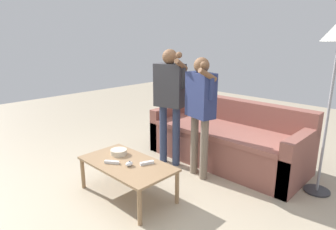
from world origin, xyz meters
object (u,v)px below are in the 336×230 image
(coffee_table, at_px, (127,166))
(player_center, at_px, (200,104))
(couch, at_px, (227,140))
(game_remote_wand_far, at_px, (112,162))
(snack_bowl, at_px, (119,152))
(game_remote_wand_near, at_px, (147,163))
(game_remote_nunchuk, at_px, (129,164))
(player_left, at_px, (170,94))

(coffee_table, distance_m, player_center, 1.11)
(couch, height_order, player_center, player_center)
(couch, bearing_deg, game_remote_wand_far, -102.54)
(coffee_table, relative_size, player_center, 0.72)
(snack_bowl, xyz_separation_m, game_remote_wand_far, (0.15, -0.20, -0.01))
(couch, relative_size, coffee_table, 2.00)
(couch, distance_m, game_remote_wand_near, 1.43)
(game_remote_wand_near, bearing_deg, couch, 86.52)
(couch, bearing_deg, snack_bowl, -109.44)
(coffee_table, distance_m, snack_bowl, 0.27)
(couch, height_order, game_remote_nunchuk, couch)
(game_remote_wand_near, bearing_deg, game_remote_wand_far, -139.01)
(game_remote_wand_far, bearing_deg, game_remote_nunchuk, 24.52)
(coffee_table, xyz_separation_m, snack_bowl, (-0.25, 0.08, 0.07))
(player_center, xyz_separation_m, player_left, (-0.52, 0.02, 0.05))
(game_remote_wand_near, bearing_deg, player_center, 83.93)
(game_remote_nunchuk, height_order, game_remote_wand_far, game_remote_nunchuk)
(game_remote_nunchuk, bearing_deg, coffee_table, 154.53)
(player_center, distance_m, player_left, 0.52)
(couch, xyz_separation_m, player_left, (-0.52, -0.62, 0.67))
(player_left, bearing_deg, game_remote_wand_far, -81.93)
(snack_bowl, relative_size, game_remote_nunchuk, 2.12)
(coffee_table, bearing_deg, player_left, 105.05)
(player_center, bearing_deg, game_remote_wand_far, -109.60)
(player_center, bearing_deg, player_left, 177.97)
(coffee_table, height_order, game_remote_wand_near, game_remote_wand_near)
(game_remote_wand_far, bearing_deg, game_remote_wand_near, 40.99)
(snack_bowl, distance_m, game_remote_wand_near, 0.43)
(coffee_table, height_order, game_remote_nunchuk, game_remote_nunchuk)
(snack_bowl, distance_m, player_center, 1.11)
(game_remote_wand_near, height_order, game_remote_wand_far, same)
(snack_bowl, xyz_separation_m, game_remote_wand_near, (0.43, 0.05, -0.01))
(player_center, relative_size, game_remote_wand_far, 9.66)
(game_remote_nunchuk, relative_size, player_left, 0.06)
(game_remote_nunchuk, xyz_separation_m, game_remote_wand_far, (-0.19, -0.08, -0.01))
(player_left, bearing_deg, coffee_table, -74.95)
(couch, height_order, game_remote_wand_near, couch)
(player_center, bearing_deg, game_remote_wand_near, -96.07)
(coffee_table, distance_m, game_remote_wand_near, 0.23)
(game_remote_nunchuk, distance_m, player_center, 1.10)
(coffee_table, bearing_deg, game_remote_wand_near, 33.69)
(game_remote_nunchuk, bearing_deg, player_left, 109.02)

